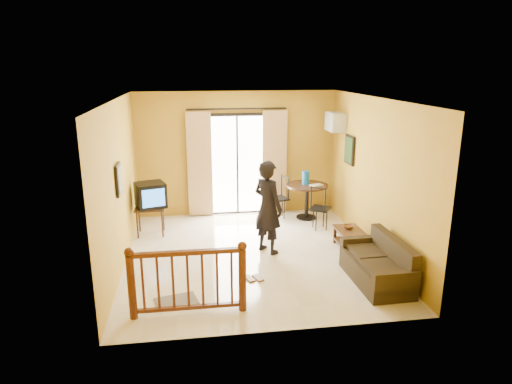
{
  "coord_description": "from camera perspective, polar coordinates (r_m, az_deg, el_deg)",
  "views": [
    {
      "loc": [
        -1.05,
        -7.63,
        3.35
      ],
      "look_at": [
        0.1,
        0.2,
        1.13
      ],
      "focal_mm": 32.0,
      "sensor_mm": 36.0,
      "label": 1
    }
  ],
  "objects": [
    {
      "name": "water_jug",
      "position": [
        10.19,
        6.23,
        1.79
      ],
      "size": [
        0.16,
        0.16,
        0.3
      ],
      "primitive_type": "cylinder",
      "color": "#135BB3",
      "rests_on": "dining_table"
    },
    {
      "name": "ground",
      "position": [
        8.4,
        -0.47,
        -7.86
      ],
      "size": [
        5.0,
        5.0,
        0.0
      ],
      "primitive_type": "plane",
      "color": "beige",
      "rests_on": "ground"
    },
    {
      "name": "doormat",
      "position": [
        6.96,
        -9.94,
        -13.29
      ],
      "size": [
        0.68,
        0.53,
        0.02
      ],
      "primitive_type": "cube",
      "rotation": [
        0.0,
        0.0,
        0.24
      ],
      "color": "#5F574C",
      "rests_on": "ground"
    },
    {
      "name": "dining_chairs",
      "position": [
        10.06,
        5.28,
        -3.88
      ],
      "size": [
        1.26,
        1.38,
        0.95
      ],
      "color": "black",
      "rests_on": "ground"
    },
    {
      "name": "bowl",
      "position": [
        8.79,
        11.47,
        -4.27
      ],
      "size": [
        0.21,
        0.21,
        0.06
      ],
      "primitive_type": "imported",
      "rotation": [
        0.0,
        0.0,
        0.1
      ],
      "color": "brown",
      "rests_on": "coffee_table"
    },
    {
      "name": "coffee_table",
      "position": [
        8.71,
        11.75,
        -5.57
      ],
      "size": [
        0.46,
        0.83,
        0.37
      ],
      "color": "black",
      "rests_on": "ground"
    },
    {
      "name": "standing_person",
      "position": [
        8.26,
        1.49,
        -1.9
      ],
      "size": [
        0.71,
        0.75,
        1.72
      ],
      "primitive_type": "imported",
      "rotation": [
        0.0,
        0.0,
        2.22
      ],
      "color": "black",
      "rests_on": "ground"
    },
    {
      "name": "television",
      "position": [
        9.36,
        -13.05,
        -0.36
      ],
      "size": [
        0.68,
        0.64,
        0.5
      ],
      "rotation": [
        0.0,
        0.0,
        0.31
      ],
      "color": "black",
      "rests_on": "tv_table"
    },
    {
      "name": "botanical_print",
      "position": [
        9.66,
        11.6,
        5.18
      ],
      "size": [
        0.05,
        0.5,
        0.6
      ],
      "color": "black",
      "rests_on": "room_shell"
    },
    {
      "name": "serving_tray",
      "position": [
        10.14,
        7.55,
        0.87
      ],
      "size": [
        0.33,
        0.27,
        0.02
      ],
      "primitive_type": "cube",
      "rotation": [
        0.0,
        0.0,
        0.37
      ],
      "color": "beige",
      "rests_on": "dining_table"
    },
    {
      "name": "balcony_door",
      "position": [
        10.35,
        -2.34,
        3.55
      ],
      "size": [
        2.25,
        0.14,
        2.46
      ],
      "color": "black",
      "rests_on": "ground"
    },
    {
      "name": "sandals",
      "position": [
        7.51,
        -0.3,
        -10.73
      ],
      "size": [
        0.32,
        0.27,
        0.03
      ],
      "color": "brown",
      "rests_on": "ground"
    },
    {
      "name": "picture_left",
      "position": [
        7.74,
        -16.78,
        1.51
      ],
      "size": [
        0.05,
        0.42,
        0.52
      ],
      "color": "black",
      "rests_on": "room_shell"
    },
    {
      "name": "sofa",
      "position": [
        7.57,
        15.16,
        -8.92
      ],
      "size": [
        0.75,
        1.54,
        0.73
      ],
      "rotation": [
        0.0,
        0.0,
        0.03
      ],
      "color": "black",
      "rests_on": "ground"
    },
    {
      "name": "tv_table",
      "position": [
        9.46,
        -13.11,
        -2.27
      ],
      "size": [
        0.58,
        0.49,
        0.59
      ],
      "color": "black",
      "rests_on": "ground"
    },
    {
      "name": "room_shell",
      "position": [
        7.88,
        -0.5,
        3.58
      ],
      "size": [
        5.0,
        5.0,
        5.0
      ],
      "color": "white",
      "rests_on": "ground"
    },
    {
      "name": "air_conditioner",
      "position": [
        10.16,
        9.85,
        8.62
      ],
      "size": [
        0.31,
        0.6,
        0.4
      ],
      "color": "silver",
      "rests_on": "room_shell"
    },
    {
      "name": "stair_balustrade",
      "position": [
        6.37,
        -8.53,
        -10.46
      ],
      "size": [
        1.63,
        0.13,
        1.04
      ],
      "color": "#471E0F",
      "rests_on": "ground"
    },
    {
      "name": "dining_table",
      "position": [
        10.24,
        6.4,
        0.05
      ],
      "size": [
        0.94,
        0.94,
        0.78
      ],
      "color": "black",
      "rests_on": "ground"
    }
  ]
}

